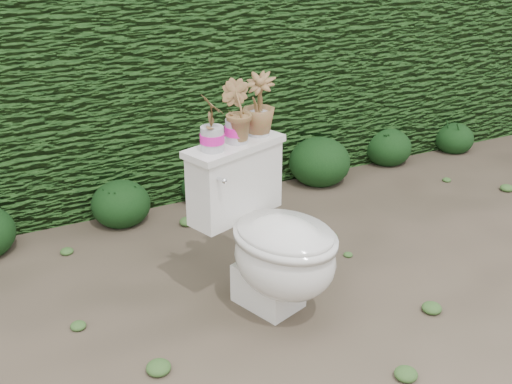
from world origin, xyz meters
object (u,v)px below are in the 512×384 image
potted_plant_right (259,106)px  potted_plant_left (212,124)px  toilet (272,241)px  potted_plant_center (236,114)px

potted_plant_right → potted_plant_left: bearing=-111.2°
toilet → potted_plant_center: bearing=86.8°
potted_plant_center → potted_plant_right: 0.15m
toilet → potted_plant_left: size_ratio=3.21×
toilet → potted_plant_right: size_ratio=2.80×
potted_plant_left → potted_plant_right: size_ratio=0.87×
potted_plant_left → potted_plant_right: potted_plant_right is taller
potted_plant_left → potted_plant_center: 0.15m
toilet → potted_plant_right: (0.07, 0.28, 0.56)m
potted_plant_center → potted_plant_right: (0.14, 0.05, 0.00)m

